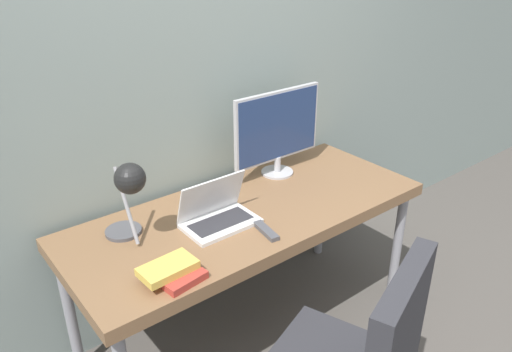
{
  "coord_description": "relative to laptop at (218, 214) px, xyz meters",
  "views": [
    {
      "loc": [
        -1.24,
        -1.26,
        1.91
      ],
      "look_at": [
        0.02,
        0.32,
        0.92
      ],
      "focal_mm": 35.0,
      "sensor_mm": 36.0,
      "label": 1
    }
  ],
  "objects": [
    {
      "name": "desk_lamp",
      "position": [
        -0.36,
        0.07,
        0.21
      ],
      "size": [
        0.16,
        0.28,
        0.38
      ],
      "color": "#4C4C51",
      "rests_on": "desk"
    },
    {
      "name": "tv_remote",
      "position": [
        0.12,
        -0.2,
        -0.03
      ],
      "size": [
        0.06,
        0.16,
        0.02
      ],
      "color": "#4C4C51",
      "rests_on": "desk"
    },
    {
      "name": "laptop",
      "position": [
        0.0,
        0.0,
        0.0
      ],
      "size": [
        0.33,
        0.21,
        0.21
      ],
      "color": "silver",
      "rests_on": "desk"
    },
    {
      "name": "wall_back",
      "position": [
        0.19,
        0.44,
        0.51
      ],
      "size": [
        8.0,
        0.05,
        2.6
      ],
      "color": "gray",
      "rests_on": "ground_plane"
    },
    {
      "name": "monitor",
      "position": [
        0.55,
        0.23,
        0.21
      ],
      "size": [
        0.54,
        0.17,
        0.46
      ],
      "color": "#B7B7BC",
      "rests_on": "desk"
    },
    {
      "name": "book_stack",
      "position": [
        -0.36,
        -0.22,
        -0.02
      ],
      "size": [
        0.23,
        0.2,
        0.06
      ],
      "color": "#B2382D",
      "rests_on": "desk"
    },
    {
      "name": "desk",
      "position": [
        0.19,
        0.02,
        -0.11
      ],
      "size": [
        1.73,
        0.71,
        0.74
      ],
      "color": "brown",
      "rests_on": "ground_plane"
    }
  ]
}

